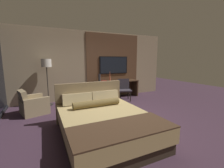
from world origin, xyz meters
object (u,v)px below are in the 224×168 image
at_px(bed, 104,122).
at_px(tv, 114,65).
at_px(desk, 116,86).
at_px(armchair_by_window, 33,105).
at_px(vase_short, 99,78).
at_px(floor_lamp, 46,67).
at_px(book, 104,81).
at_px(desk_chair, 124,88).
at_px(vase_tall, 110,76).

bearing_deg(bed, tv, 60.92).
distance_m(desk, armchair_by_window, 3.33).
bearing_deg(armchair_by_window, bed, -163.42).
distance_m(armchair_by_window, vase_short, 2.72).
bearing_deg(floor_lamp, bed, -71.41).
xyz_separation_m(bed, armchair_by_window, (-1.46, 2.18, -0.04)).
relative_size(desk, floor_lamp, 1.18).
bearing_deg(book, floor_lamp, -178.48).
bearing_deg(desk_chair, bed, -109.84).
xyz_separation_m(bed, book, (1.23, 2.99, 0.45)).
bearing_deg(tv, book, -160.23).
xyz_separation_m(bed, desk, (1.77, 2.96, 0.21)).
bearing_deg(bed, floor_lamp, 108.59).
bearing_deg(floor_lamp, vase_short, 3.51).
distance_m(desk, desk_chair, 0.57).
xyz_separation_m(tv, vase_tall, (-0.30, -0.23, -0.45)).
height_order(desk_chair, armchair_by_window, desk_chair).
distance_m(tv, armchair_by_window, 3.57).
relative_size(vase_tall, book, 1.91).
bearing_deg(book, desk, -3.31).
bearing_deg(desk, armchair_by_window, -166.40).
distance_m(bed, floor_lamp, 3.28).
xyz_separation_m(vase_tall, book, (-0.25, 0.03, -0.21)).
bearing_deg(vase_short, floor_lamp, -176.49).
xyz_separation_m(desk_chair, book, (-0.63, 0.60, 0.24)).
xyz_separation_m(desk_chair, vase_short, (-0.82, 0.66, 0.39)).
distance_m(bed, vase_short, 3.28).
relative_size(desk, armchair_by_window, 2.16).
bearing_deg(tv, desk_chair, -84.06).
distance_m(bed, vase_tall, 3.37).
xyz_separation_m(tv, armchair_by_window, (-3.23, -1.01, -1.14)).
xyz_separation_m(tv, desk_chair, (0.08, -0.79, -0.90)).
height_order(floor_lamp, vase_tall, floor_lamp).
relative_size(bed, tv, 1.68).
bearing_deg(desk_chair, tv, 113.86).
relative_size(desk, vase_short, 6.19).
distance_m(desk_chair, armchair_by_window, 3.33).
distance_m(bed, book, 3.27).
relative_size(bed, floor_lamp, 1.36).
bearing_deg(vase_tall, desk, 0.41).
height_order(tv, vase_short, tv).
relative_size(bed, armchair_by_window, 2.49).
distance_m(bed, desk, 3.46).
bearing_deg(desk, tv, 90.00).
distance_m(bed, armchair_by_window, 2.62).
xyz_separation_m(desk, floor_lamp, (-2.76, -0.03, 0.89)).
bearing_deg(vase_tall, floor_lamp, -179.42).
bearing_deg(bed, vase_short, 71.25).
bearing_deg(armchair_by_window, tv, -89.79).
xyz_separation_m(desk, desk_chair, (0.08, -0.56, -0.00)).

